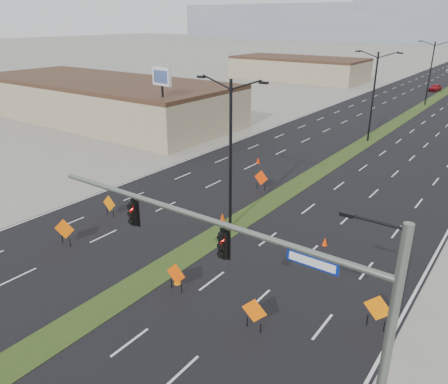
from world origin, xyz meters
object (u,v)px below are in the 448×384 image
Objects in this scene: streetlight_1 at (373,94)px; construction_sign_2 at (261,178)px; car_left at (435,88)px; cone_3 at (258,160)px; construction_sign_4 at (254,312)px; cone_0 at (177,279)px; streetlight_0 at (231,152)px; construction_sign_1 at (109,204)px; pole_sign_west at (162,83)px; cone_2 at (325,242)px; cone_1 at (222,217)px; construction_sign_5 at (378,309)px; construction_sign_0 at (64,230)px; signal_mast at (264,270)px; construction_sign_3 at (176,275)px; streetlight_2 at (430,71)px.

streetlight_1 reaches higher than construction_sign_2.
car_left is 5.93× the size of cone_3.
streetlight_1 reaches higher than construction_sign_4.
car_left is at bearing 92.10° from construction_sign_2.
streetlight_1 is 35.69m from cone_0.
streetlight_0 is 9.93m from construction_sign_1.
cone_3 is 13.50m from pole_sign_west.
construction_sign_1 is 2.77× the size of cone_2.
car_left reaches higher than cone_0.
construction_sign_2 is 7.02m from cone_1.
construction_sign_2 is at bearing -9.35° from pole_sign_west.
construction_sign_2 is at bearing 114.23° from construction_sign_4.
construction_sign_1 is at bearing -160.86° from cone_2.
cone_2 is (-5.16, 6.04, -0.77)m from construction_sign_5.
construction_sign_4 is (8.98, -15.33, -0.02)m from construction_sign_2.
cone_1 is at bearing 30.37° from construction_sign_0.
cone_2 is at bearing 61.51° from cone_0.
cone_3 is at bearing 110.20° from cone_0.
signal_mast is at bearing -22.34° from construction_sign_1.
construction_sign_0 is 9.00m from construction_sign_3.
construction_sign_2 is 1.02× the size of construction_sign_4.
cone_3 is at bearing 115.12° from construction_sign_4.
car_left reaches higher than cone_1.
car_left is 65.84m from construction_sign_2.
signal_mast is at bearing -31.16° from construction_sign_0.
car_left is at bearing 92.58° from cone_0.
construction_sign_5 is at bearing 61.23° from signal_mast.
cone_0 is (-0.37, 0.48, -0.62)m from construction_sign_3.
construction_sign_3 is (4.00, -15.08, -0.05)m from construction_sign_2.
cone_3 is (-7.93, 21.03, -0.64)m from construction_sign_3.
construction_sign_1 is 0.95× the size of construction_sign_2.
signal_mast is 4.57m from construction_sign_4.
pole_sign_west reaches higher than cone_0.
streetlight_2 is 64.55m from construction_sign_4.
streetlight_1 is at bearing 86.58° from construction_sign_2.
streetlight_0 reaches higher than pole_sign_west.
construction_sign_4 reaches higher than cone_2.
cone_3 is at bearing 114.11° from streetlight_0.
cone_3 reaches higher than cone_2.
streetlight_2 is (0.00, 56.00, 0.00)m from streetlight_0.
streetlight_2 reaches higher than signal_mast.
signal_mast is at bearing -57.67° from construction_sign_4.
streetlight_2 is 63.95m from construction_sign_3.
cone_2 is 17.07m from cone_3.
streetlight_0 reaches higher than construction_sign_1.
signal_mast is at bearing -19.68° from construction_sign_3.
car_left is 2.34× the size of construction_sign_3.
pole_sign_west reaches higher than cone_2.
pole_sign_west is (-10.67, 20.55, 5.88)m from construction_sign_0.
construction_sign_4 is at bearing -7.76° from cone_0.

